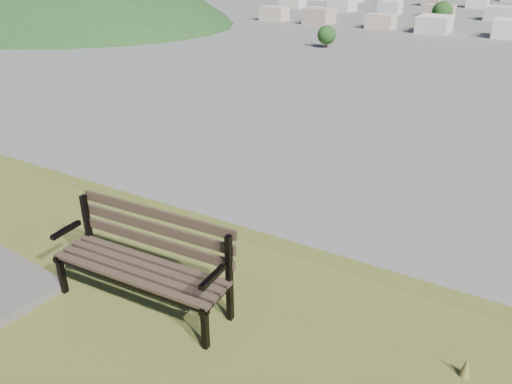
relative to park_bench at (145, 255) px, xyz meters
The scene contains 2 objects.
park_bench is the anchor object (origin of this frame).
green_wooded_hill 238.63m from the park_bench, 141.17° to the left, with size 183.82×147.05×91.91m.
Camera 1 is at (2.45, 0.02, 27.89)m, focal length 35.00 mm.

